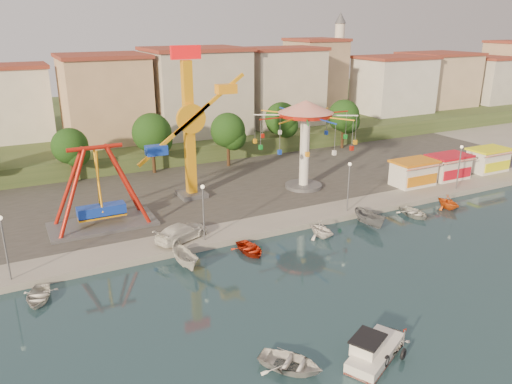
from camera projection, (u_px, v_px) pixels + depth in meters
ground at (365, 290)px, 38.08m from camera, size 200.00×200.00×0.00m
quay_deck at (146, 133)px, 90.13m from camera, size 200.00×100.00×0.60m
asphalt_pad at (214, 178)px, 63.12m from camera, size 90.00×28.00×0.01m
hill_terrace at (138, 121)px, 93.95m from camera, size 200.00×60.00×3.00m
pirate_ship_ride at (99, 189)px, 47.31m from camera, size 10.00×5.00×8.00m
kamikaze_tower at (194, 129)px, 54.12m from camera, size 8.30×3.10×16.50m
wave_swinger at (305, 125)px, 57.19m from camera, size 11.60×11.60×10.40m
booth_left at (413, 173)px, 60.06m from camera, size 5.40×3.78×3.08m
booth_mid at (448, 166)px, 62.58m from camera, size 5.40×3.78×3.08m
booth_right at (488, 159)px, 65.71m from camera, size 5.40×3.78×3.08m
lamp_post_0 at (6, 250)px, 37.64m from camera, size 0.14×0.14×5.00m
lamp_post_1 at (204, 214)px, 44.55m from camera, size 0.14×0.14×5.00m
lamp_post_2 at (348, 188)px, 51.46m from camera, size 0.14×0.14×5.00m
lamp_post_3 at (459, 168)px, 58.37m from camera, size 0.14×0.14×5.00m
tree_1 at (70, 146)px, 59.96m from camera, size 4.35×4.35×6.80m
tree_2 at (152, 133)px, 63.68m from camera, size 5.02×5.02×7.85m
tree_3 at (228, 130)px, 66.90m from camera, size 4.68×4.68×7.32m
tree_4 at (281, 119)px, 73.68m from camera, size 4.86×4.86×7.60m
tree_5 at (344, 116)px, 76.48m from camera, size 4.83×4.83×7.54m
building_1 at (13, 113)px, 69.71m from camera, size 12.33×9.01×8.63m
building_2 at (107, 97)px, 75.45m from camera, size 11.95×9.28×11.23m
building_3 at (200, 100)px, 79.08m from camera, size 12.59×10.50×9.20m
building_4 at (264, 92)px, 87.75m from camera, size 10.75×9.23×9.24m
building_5 at (333, 83)px, 91.60m from camera, size 12.77×10.96×11.21m
building_6 at (389, 78)px, 95.19m from camera, size 8.23×8.98×12.36m
building_7 at (416, 81)px, 105.05m from camera, size 11.59×10.93×8.76m
building_8 at (488, 72)px, 104.96m from camera, size 12.84×9.28×12.58m
minaret at (338, 59)px, 94.97m from camera, size 2.80×2.80×18.00m
cabin_motorboat at (374, 352)px, 30.23m from camera, size 5.20×3.90×1.72m
rowboat_a at (291, 363)px, 29.33m from camera, size 4.61×4.79×0.81m
rowboat_b at (388, 344)px, 31.19m from camera, size 4.13×3.94×0.70m
van at (182, 232)px, 45.18m from camera, size 5.69×4.11×1.53m
moored_boat_0 at (38, 296)px, 36.55m from camera, size 3.28×4.00×0.72m
moored_boat_2 at (186, 259)px, 41.37m from camera, size 1.66×3.90×1.48m
moored_boat_3 at (250, 249)px, 44.06m from camera, size 2.84×3.80×0.75m
moored_boat_4 at (321, 229)px, 47.17m from camera, size 3.19×3.53×1.62m
moored_boat_5 at (370, 219)px, 49.69m from camera, size 1.70×4.17×1.59m
moored_boat_6 at (414, 213)px, 52.38m from camera, size 2.76×3.79×0.77m
moored_boat_7 at (448, 202)px, 54.37m from camera, size 2.63×3.04×1.57m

